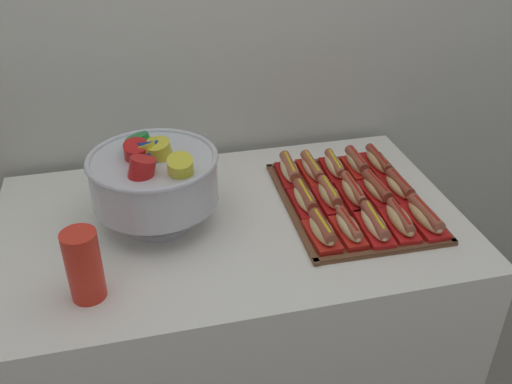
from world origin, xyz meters
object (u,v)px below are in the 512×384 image
object	(u,v)px
buffet_table	(233,310)
hot_dog_4	(425,217)
hot_dog_9	(399,187)
punch_bowl	(154,177)
serving_tray	(352,201)
hot_dog_6	(329,195)
hot_dog_10	(290,170)
hot_dog_14	(378,162)
cup_stack	(84,266)
hot_dog_5	(304,198)
hot_dog_13	(356,163)
hot_dog_2	(374,224)
hot_dog_3	(400,221)
hot_dog_7	(353,192)
hot_dog_0	(322,231)
hot_dog_12	(334,167)
hot_dog_11	(312,169)
hot_dog_8	(376,189)
hot_dog_1	(348,228)

from	to	relation	value
buffet_table	hot_dog_4	size ratio (longest dim) A/B	7.44
hot_dog_9	punch_bowl	bearing A→B (deg)	177.42
serving_tray	hot_dog_6	world-z (taller)	hot_dog_6
serving_tray	hot_dog_10	world-z (taller)	hot_dog_10
hot_dog_14	cup_stack	bearing A→B (deg)	-156.38
buffet_table	punch_bowl	bearing A→B (deg)	170.97
hot_dog_5	punch_bowl	size ratio (longest dim) A/B	0.47
buffet_table	hot_dog_13	size ratio (longest dim) A/B	8.53
hot_dog_5	cup_stack	world-z (taller)	cup_stack
serving_tray	hot_dog_13	bearing A→B (deg)	64.60
hot_dog_2	punch_bowl	bearing A→B (deg)	161.15
hot_dog_3	hot_dog_7	size ratio (longest dim) A/B	1.02
hot_dog_0	cup_stack	bearing A→B (deg)	-172.95
hot_dog_3	cup_stack	distance (m)	0.84
buffet_table	hot_dog_13	bearing A→B (deg)	20.13
hot_dog_0	hot_dog_12	size ratio (longest dim) A/B	0.91
hot_dog_11	hot_dog_13	distance (m)	0.15
hot_dog_7	hot_dog_8	distance (m)	0.08
buffet_table	hot_dog_8	distance (m)	0.59
hot_dog_6	hot_dog_14	size ratio (longest dim) A/B	0.88
hot_dog_4	hot_dog_5	xyz separation A→B (m)	(-0.30, 0.17, -0.00)
hot_dog_4	hot_dog_8	bearing A→B (deg)	113.49
hot_dog_11	cup_stack	world-z (taller)	cup_stack
hot_dog_6	hot_dog_13	xyz separation A→B (m)	(0.15, 0.16, 0.00)
hot_dog_9	hot_dog_5	bearing A→B (deg)	179.05
hot_dog_4	hot_dog_11	bearing A→B (deg)	123.34
hot_dog_0	buffet_table	bearing A→B (deg)	143.97
hot_dog_0	hot_dog_4	bearing A→B (deg)	-0.95
hot_dog_5	hot_dog_7	world-z (taller)	same
serving_tray	hot_dog_13	size ratio (longest dim) A/B	3.41
hot_dog_1	hot_dog_13	size ratio (longest dim) A/B	0.98
hot_dog_4	hot_dog_14	world-z (taller)	hot_dog_4
hot_dog_12	punch_bowl	world-z (taller)	punch_bowl
hot_dog_6	hot_dog_9	distance (m)	0.23
serving_tray	hot_dog_8	xyz separation A→B (m)	(0.07, -0.00, 0.03)
hot_dog_13	punch_bowl	size ratio (longest dim) A/B	0.44
hot_dog_4	hot_dog_7	world-z (taller)	same
hot_dog_8	hot_dog_14	size ratio (longest dim) A/B	0.93
hot_dog_0	hot_dog_6	distance (m)	0.18
hot_dog_12	hot_dog_14	size ratio (longest dim) A/B	0.96
hot_dog_13	cup_stack	xyz separation A→B (m)	(-0.84, -0.40, 0.05)
hot_dog_11	cup_stack	size ratio (longest dim) A/B	0.98
hot_dog_4	punch_bowl	world-z (taller)	punch_bowl
hot_dog_12	hot_dog_10	bearing A→B (deg)	179.05
hot_dog_9	hot_dog_8	bearing A→B (deg)	179.05
punch_bowl	hot_dog_14	bearing A→B (deg)	10.33
hot_dog_0	hot_dog_6	bearing A→B (deg)	64.60
hot_dog_1	hot_dog_2	xyz separation A→B (m)	(0.07, -0.00, -0.00)
hot_dog_14	punch_bowl	distance (m)	0.75
serving_tray	hot_dog_1	world-z (taller)	hot_dog_1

